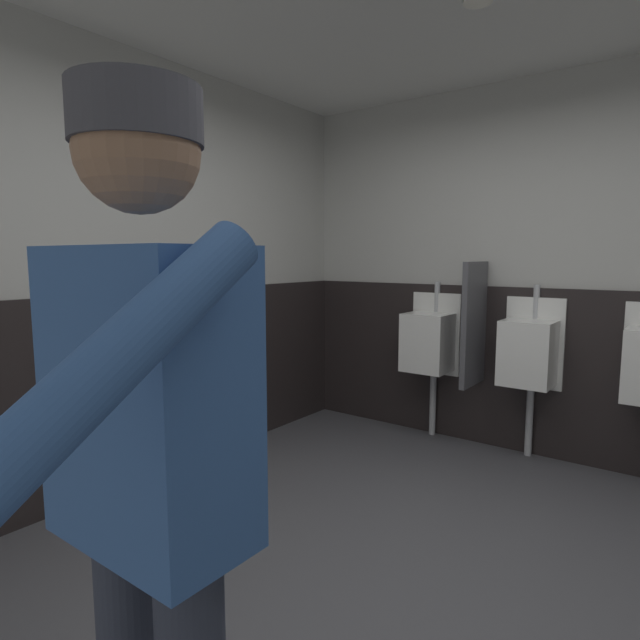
{
  "coord_description": "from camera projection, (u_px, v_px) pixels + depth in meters",
  "views": [
    {
      "loc": [
        0.92,
        -1.89,
        1.43
      ],
      "look_at": [
        0.01,
        -0.68,
        1.25
      ],
      "focal_mm": 29.2,
      "sensor_mm": 36.0,
      "label": 1
    }
  ],
  "objects": [
    {
      "name": "urinal_left",
      "position": [
        430.0,
        341.0,
        4.07
      ],
      "size": [
        0.4,
        0.34,
        1.24
      ],
      "color": "white",
      "rests_on": "ground_plane"
    },
    {
      "name": "wainscot_band_left",
      "position": [
        140.0,
        388.0,
        3.3
      ],
      "size": [
        0.03,
        3.99,
        1.22
      ],
      "primitive_type": "cube",
      "color": "black",
      "rests_on": "ground_plane"
    },
    {
      "name": "wall_left",
      "position": [
        128.0,
        272.0,
        3.25
      ],
      "size": [
        0.12,
        4.59,
        2.68
      ],
      "primitive_type": "cube",
      "color": "#B2B2AD",
      "rests_on": "ground_plane"
    },
    {
      "name": "privacy_divider_panel",
      "position": [
        474.0,
        324.0,
        3.77
      ],
      "size": [
        0.04,
        0.4,
        0.9
      ],
      "primitive_type": "cube",
      "color": "#4C4C51"
    },
    {
      "name": "wainscot_band_back",
      "position": [
        541.0,
        373.0,
        3.73
      ],
      "size": [
        3.88,
        0.03,
        1.22
      ],
      "primitive_type": "cube",
      "color": "black",
      "rests_on": "ground_plane"
    },
    {
      "name": "ground_plane",
      "position": [
        413.0,
        598.0,
        2.23
      ],
      "size": [
        4.48,
        4.59,
        0.04
      ],
      "primitive_type": "cube",
      "color": "#4C4C51"
    },
    {
      "name": "wall_back",
      "position": [
        549.0,
        270.0,
        3.7
      ],
      "size": [
        4.48,
        0.12,
        2.68
      ],
      "primitive_type": "cube",
      "color": "#B2B2AD",
      "rests_on": "ground_plane"
    },
    {
      "name": "person",
      "position": [
        147.0,
        448.0,
        1.06
      ],
      "size": [
        0.65,
        0.6,
        1.75
      ],
      "color": "#2D3342",
      "rests_on": "ground_plane"
    },
    {
      "name": "urinal_middle",
      "position": [
        529.0,
        352.0,
        3.62
      ],
      "size": [
        0.4,
        0.34,
        1.24
      ],
      "color": "white",
      "rests_on": "ground_plane"
    }
  ]
}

